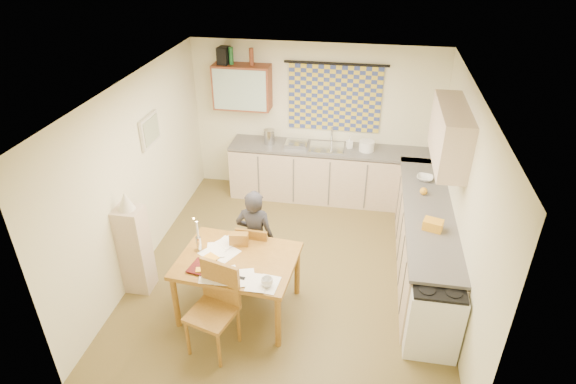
% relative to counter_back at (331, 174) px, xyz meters
% --- Properties ---
extents(floor, '(4.00, 4.50, 0.02)m').
position_rel_counter_back_xyz_m(floor, '(-0.32, -1.95, -0.46)').
color(floor, brown).
rests_on(floor, ground).
extents(ceiling, '(4.00, 4.50, 0.02)m').
position_rel_counter_back_xyz_m(ceiling, '(-0.32, -1.95, 2.06)').
color(ceiling, white).
rests_on(ceiling, floor).
extents(wall_back, '(4.00, 0.02, 2.50)m').
position_rel_counter_back_xyz_m(wall_back, '(-0.32, 0.31, 0.80)').
color(wall_back, beige).
rests_on(wall_back, floor).
extents(wall_front, '(4.00, 0.02, 2.50)m').
position_rel_counter_back_xyz_m(wall_front, '(-0.32, -4.21, 0.80)').
color(wall_front, beige).
rests_on(wall_front, floor).
extents(wall_left, '(0.02, 4.50, 2.50)m').
position_rel_counter_back_xyz_m(wall_left, '(-2.33, -1.95, 0.80)').
color(wall_left, beige).
rests_on(wall_left, floor).
extents(wall_right, '(0.02, 4.50, 2.50)m').
position_rel_counter_back_xyz_m(wall_right, '(1.69, -1.95, 0.80)').
color(wall_right, beige).
rests_on(wall_right, floor).
extents(window_blind, '(1.45, 0.03, 1.05)m').
position_rel_counter_back_xyz_m(window_blind, '(-0.02, 0.27, 1.20)').
color(window_blind, navy).
rests_on(window_blind, wall_back).
extents(curtain_rod, '(1.60, 0.04, 0.04)m').
position_rel_counter_back_xyz_m(curtain_rod, '(-0.02, 0.25, 1.75)').
color(curtain_rod, black).
rests_on(curtain_rod, wall_back).
extents(wall_cabinet, '(0.90, 0.34, 0.70)m').
position_rel_counter_back_xyz_m(wall_cabinet, '(-1.47, 0.13, 1.35)').
color(wall_cabinet, maroon).
rests_on(wall_cabinet, wall_back).
extents(wall_cabinet_glass, '(0.84, 0.02, 0.64)m').
position_rel_counter_back_xyz_m(wall_cabinet_glass, '(-1.47, -0.04, 1.35)').
color(wall_cabinet_glass, '#99B2A5').
rests_on(wall_cabinet_glass, wall_back).
extents(upper_cabinet_right, '(0.34, 1.30, 0.70)m').
position_rel_counter_back_xyz_m(upper_cabinet_right, '(1.51, -1.40, 1.40)').
color(upper_cabinet_right, tan).
rests_on(upper_cabinet_right, wall_right).
extents(framed_print, '(0.04, 0.50, 0.40)m').
position_rel_counter_back_xyz_m(framed_print, '(-2.29, -1.55, 1.25)').
color(framed_print, beige).
rests_on(framed_print, wall_left).
extents(print_canvas, '(0.01, 0.42, 0.32)m').
position_rel_counter_back_xyz_m(print_canvas, '(-2.27, -1.55, 1.25)').
color(print_canvas, beige).
rests_on(print_canvas, wall_left).
extents(counter_back, '(3.30, 0.62, 0.92)m').
position_rel_counter_back_xyz_m(counter_back, '(0.00, 0.00, 0.00)').
color(counter_back, tan).
rests_on(counter_back, floor).
extents(counter_right, '(0.62, 2.95, 0.92)m').
position_rel_counter_back_xyz_m(counter_right, '(1.38, -1.61, -0.00)').
color(counter_right, tan).
rests_on(counter_right, floor).
extents(stove, '(0.56, 0.56, 0.87)m').
position_rel_counter_back_xyz_m(stove, '(1.38, -3.00, -0.02)').
color(stove, white).
rests_on(stove, floor).
extents(sink, '(0.57, 0.47, 0.10)m').
position_rel_counter_back_xyz_m(sink, '(-0.09, 0.00, 0.43)').
color(sink, silver).
rests_on(sink, counter_back).
extents(tap, '(0.04, 0.04, 0.28)m').
position_rel_counter_back_xyz_m(tap, '(-0.03, 0.18, 0.61)').
color(tap, silver).
rests_on(tap, counter_back).
extents(dish_rack, '(0.36, 0.31, 0.06)m').
position_rel_counter_back_xyz_m(dish_rack, '(-0.58, 0.00, 0.50)').
color(dish_rack, silver).
rests_on(dish_rack, counter_back).
extents(kettle, '(0.23, 0.23, 0.24)m').
position_rel_counter_back_xyz_m(kettle, '(-1.03, 0.00, 0.59)').
color(kettle, silver).
rests_on(kettle, counter_back).
extents(mixing_bowl, '(0.32, 0.32, 0.16)m').
position_rel_counter_back_xyz_m(mixing_bowl, '(0.54, 0.00, 0.55)').
color(mixing_bowl, white).
rests_on(mixing_bowl, counter_back).
extents(soap_bottle, '(0.15, 0.15, 0.18)m').
position_rel_counter_back_xyz_m(soap_bottle, '(0.26, 0.05, 0.56)').
color(soap_bottle, white).
rests_on(soap_bottle, counter_back).
extents(bowl, '(0.31, 0.31, 0.06)m').
position_rel_counter_back_xyz_m(bowl, '(1.38, -0.84, 0.50)').
color(bowl, white).
rests_on(bowl, counter_right).
extents(orange_bag, '(0.26, 0.22, 0.12)m').
position_rel_counter_back_xyz_m(orange_bag, '(1.38, -2.08, 0.53)').
color(orange_bag, gold).
rests_on(orange_bag, counter_right).
extents(fruit_orange, '(0.10, 0.10, 0.10)m').
position_rel_counter_back_xyz_m(fruit_orange, '(1.33, -1.26, 0.52)').
color(fruit_orange, gold).
rests_on(fruit_orange, counter_right).
extents(speaker, '(0.18, 0.22, 0.26)m').
position_rel_counter_back_xyz_m(speaker, '(-1.74, 0.13, 1.83)').
color(speaker, black).
rests_on(speaker, wall_cabinet).
extents(bottle_green, '(0.09, 0.09, 0.26)m').
position_rel_counter_back_xyz_m(bottle_green, '(-1.63, 0.13, 1.83)').
color(bottle_green, '#195926').
rests_on(bottle_green, wall_cabinet).
extents(bottle_brown, '(0.08, 0.08, 0.26)m').
position_rel_counter_back_xyz_m(bottle_brown, '(-1.31, 0.13, 1.83)').
color(bottle_brown, maroon).
rests_on(bottle_brown, wall_cabinet).
extents(dining_table, '(1.40, 1.11, 0.75)m').
position_rel_counter_back_xyz_m(dining_table, '(-0.82, -2.82, -0.07)').
color(dining_table, brown).
rests_on(dining_table, floor).
extents(chair_far, '(0.42, 0.42, 0.87)m').
position_rel_counter_back_xyz_m(chair_far, '(-0.74, -2.25, -0.18)').
color(chair_far, brown).
rests_on(chair_far, floor).
extents(chair_near, '(0.57, 0.57, 1.02)m').
position_rel_counter_back_xyz_m(chair_near, '(-0.93, -3.44, -0.14)').
color(chair_near, brown).
rests_on(chair_near, floor).
extents(person, '(0.51, 0.36, 1.33)m').
position_rel_counter_back_xyz_m(person, '(-0.74, -2.26, 0.21)').
color(person, black).
rests_on(person, floor).
extents(shelf_stand, '(0.32, 0.30, 1.17)m').
position_rel_counter_back_xyz_m(shelf_stand, '(-2.16, -2.66, 0.14)').
color(shelf_stand, tan).
rests_on(shelf_stand, floor).
extents(lampshade, '(0.20, 0.20, 0.22)m').
position_rel_counter_back_xyz_m(lampshade, '(-2.16, -2.66, 0.83)').
color(lampshade, beige).
rests_on(lampshade, shelf_stand).
extents(letter_rack, '(0.23, 0.13, 0.16)m').
position_rel_counter_back_xyz_m(letter_rack, '(-0.86, -2.55, 0.38)').
color(letter_rack, brown).
rests_on(letter_rack, dining_table).
extents(mug, '(0.20, 0.20, 0.10)m').
position_rel_counter_back_xyz_m(mug, '(-0.39, -3.21, 0.35)').
color(mug, white).
rests_on(mug, dining_table).
extents(magazine, '(0.30, 0.34, 0.03)m').
position_rel_counter_back_xyz_m(magazine, '(-1.29, -3.03, 0.31)').
color(magazine, maroon).
rests_on(magazine, dining_table).
extents(book, '(0.36, 0.37, 0.02)m').
position_rel_counter_back_xyz_m(book, '(-1.21, -2.86, 0.31)').
color(book, gold).
rests_on(book, dining_table).
extents(orange_box, '(0.14, 0.11, 0.04)m').
position_rel_counter_back_xyz_m(orange_box, '(-1.14, -3.11, 0.32)').
color(orange_box, gold).
rests_on(orange_box, dining_table).
extents(eyeglasses, '(0.13, 0.06, 0.02)m').
position_rel_counter_back_xyz_m(eyeglasses, '(-0.71, -3.15, 0.31)').
color(eyeglasses, black).
rests_on(eyeglasses, dining_table).
extents(candle_holder, '(0.08, 0.08, 0.18)m').
position_rel_counter_back_xyz_m(candle_holder, '(-1.30, -2.73, 0.39)').
color(candle_holder, silver).
rests_on(candle_holder, dining_table).
extents(candle, '(0.03, 0.03, 0.22)m').
position_rel_counter_back_xyz_m(candle, '(-1.29, -2.74, 0.59)').
color(candle, white).
rests_on(candle, dining_table).
extents(candle_flame, '(0.02, 0.02, 0.02)m').
position_rel_counter_back_xyz_m(candle_flame, '(-1.34, -2.70, 0.71)').
color(candle_flame, '#FFCC66').
rests_on(candle_flame, dining_table).
extents(papers, '(1.04, 1.02, 0.02)m').
position_rel_counter_back_xyz_m(papers, '(-0.87, -2.95, 0.31)').
color(papers, white).
rests_on(papers, dining_table).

